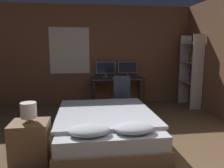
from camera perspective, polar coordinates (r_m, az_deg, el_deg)
name	(u,v)px	position (r m, az deg, el deg)	size (l,w,h in m)	color
wall_back	(112,55)	(6.16, -0.08, 7.48)	(12.00, 0.08, 2.70)	brown
bed	(106,126)	(3.78, -1.60, -11.01)	(1.62, 2.09, 0.55)	#846647
nightstand	(31,142)	(3.29, -20.49, -14.01)	(0.50, 0.43, 0.57)	brown
bedside_lamp	(29,110)	(3.14, -20.96, -6.43)	(0.21, 0.21, 0.27)	gray
desk	(118,82)	(5.87, 1.55, 0.65)	(1.42, 0.61, 0.76)	#38383D
monitor_left	(106,68)	(5.99, -1.66, 4.13)	(0.54, 0.16, 0.42)	#B7B7BC
monitor_right	(128,68)	(6.08, 4.12, 4.19)	(0.54, 0.16, 0.42)	#B7B7BC
keyboard	(119,79)	(5.66, 1.88, 1.42)	(0.36, 0.13, 0.02)	#B7B7BC
computer_mouse	(129,78)	(5.71, 4.56, 1.55)	(0.07, 0.05, 0.04)	#B7B7BC
office_chair	(121,99)	(5.21, 2.30, -3.90)	(0.52, 0.52, 0.93)	black
bookshelf	(192,67)	(6.10, 20.21, 4.13)	(0.31, 0.72, 1.89)	beige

